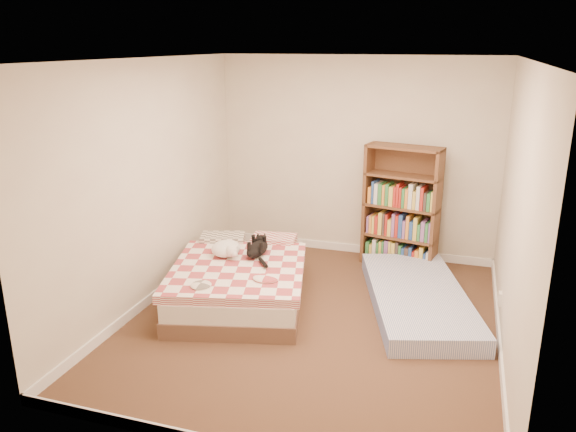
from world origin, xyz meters
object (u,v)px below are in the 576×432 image
(white_dog, at_px, (226,249))
(bookshelf, at_px, (400,222))
(bed, at_px, (241,279))
(floor_mattress, at_px, (418,298))
(black_cat, at_px, (259,248))

(white_dog, bearing_deg, bookshelf, 34.13)
(bed, bearing_deg, bookshelf, 31.40)
(bookshelf, xyz_separation_m, white_dog, (-1.68, -1.43, -0.03))
(bed, height_order, white_dog, white_dog)
(bed, height_order, bookshelf, bookshelf)
(bed, distance_m, floor_mattress, 1.86)
(bed, height_order, floor_mattress, bed)
(white_dog, bearing_deg, floor_mattress, 2.49)
(bookshelf, height_order, black_cat, bookshelf)
(black_cat, xyz_separation_m, white_dog, (-0.31, -0.16, 0.01))
(floor_mattress, distance_m, black_cat, 1.76)
(bed, bearing_deg, white_dog, 145.57)
(black_cat, relative_size, white_dog, 1.91)
(bookshelf, relative_size, floor_mattress, 0.72)
(bed, xyz_separation_m, white_dog, (-0.19, 0.07, 0.30))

